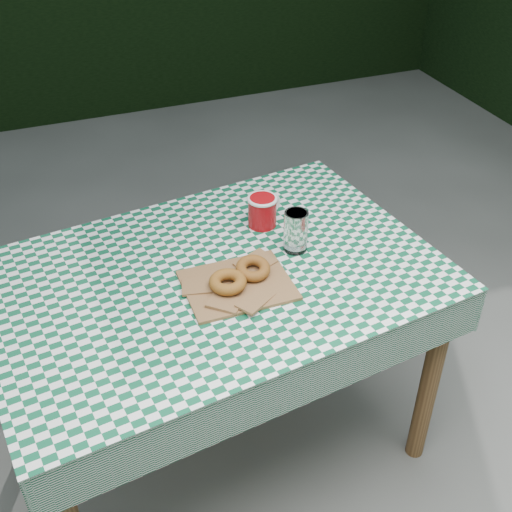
{
  "coord_description": "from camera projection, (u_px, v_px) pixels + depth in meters",
  "views": [
    {
      "loc": [
        -0.26,
        -1.5,
        1.89
      ],
      "look_at": [
        0.28,
        -0.09,
        0.79
      ],
      "focal_mm": 45.32,
      "sensor_mm": 36.0,
      "label": 1
    }
  ],
  "objects": [
    {
      "name": "ground",
      "position": [
        174.0,
        435.0,
        2.32
      ],
      "size": [
        60.0,
        60.0,
        0.0
      ],
      "primitive_type": "plane",
      "color": "#4D4D48",
      "rests_on": "ground"
    },
    {
      "name": "paper_bag",
      "position": [
        238.0,
        284.0,
        1.8
      ],
      "size": [
        0.3,
        0.24,
        0.02
      ],
      "primitive_type": "cube",
      "rotation": [
        0.0,
        0.0,
        -0.01
      ],
      "color": "#8F633E",
      "rests_on": "tablecloth"
    },
    {
      "name": "tablecloth",
      "position": [
        213.0,
        274.0,
        1.86
      ],
      "size": [
        1.39,
        1.03,
        0.01
      ],
      "primitive_type": "cube",
      "rotation": [
        0.0,
        0.0,
        0.13
      ],
      "color": "#0C4F31",
      "rests_on": "table"
    },
    {
      "name": "bagel_back",
      "position": [
        253.0,
        268.0,
        1.83
      ],
      "size": [
        0.1,
        0.1,
        0.03
      ],
      "primitive_type": "torus",
      "rotation": [
        0.0,
        0.0,
        -0.04
      ],
      "color": "brown",
      "rests_on": "paper_bag"
    },
    {
      "name": "drinking_glass",
      "position": [
        296.0,
        231.0,
        1.92
      ],
      "size": [
        0.1,
        0.1,
        0.13
      ],
      "primitive_type": "cylinder",
      "rotation": [
        0.0,
        0.0,
        0.45
      ],
      "color": "white",
      "rests_on": "tablecloth"
    },
    {
      "name": "coffee_mug",
      "position": [
        262.0,
        211.0,
        2.03
      ],
      "size": [
        0.24,
        0.24,
        0.1
      ],
      "primitive_type": null,
      "rotation": [
        0.0,
        0.0,
        0.5
      ],
      "color": "#9A090E",
      "rests_on": "tablecloth"
    },
    {
      "name": "table",
      "position": [
        218.0,
        367.0,
        2.08
      ],
      "size": [
        1.37,
        1.0,
        0.75
      ],
      "primitive_type": "cube",
      "rotation": [
        0.0,
        0.0,
        0.13
      ],
      "color": "brown",
      "rests_on": "ground"
    },
    {
      "name": "bagel_front",
      "position": [
        228.0,
        282.0,
        1.77
      ],
      "size": [
        0.11,
        0.11,
        0.03
      ],
      "primitive_type": "torus",
      "rotation": [
        0.0,
        0.0,
        0.03
      ],
      "color": "#8D591D",
      "rests_on": "paper_bag"
    }
  ]
}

